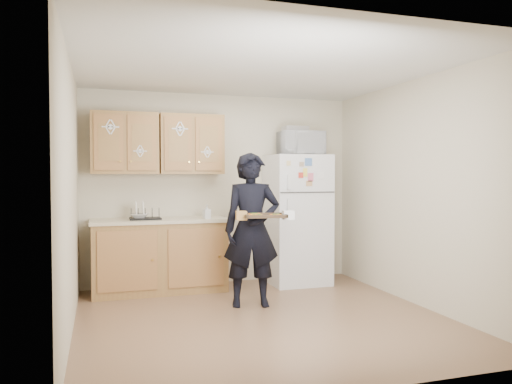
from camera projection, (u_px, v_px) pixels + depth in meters
floor at (263, 318)px, 5.00m from camera, size 3.60×3.60×0.00m
ceiling at (263, 67)px, 4.91m from camera, size 3.60×3.60×0.00m
wall_back at (221, 189)px, 6.67m from camera, size 3.60×0.04×2.50m
wall_front at (349, 204)px, 3.24m from camera, size 3.60×0.04×2.50m
wall_left at (70, 196)px, 4.42m from camera, size 0.04×3.60×2.50m
wall_right at (418, 192)px, 5.49m from camera, size 0.04×3.60×2.50m
refrigerator at (297, 219)px, 6.62m from camera, size 0.75×0.70×1.70m
base_cabinet at (160, 257)px, 6.14m from camera, size 1.60×0.60×0.86m
countertop at (160, 220)px, 6.12m from camera, size 1.64×0.64×0.04m
upper_cab_left at (125, 143)px, 6.10m from camera, size 0.80×0.33×0.75m
upper_cab_right at (191, 145)px, 6.35m from camera, size 0.80×0.33×0.75m
cereal_box at (324, 266)px, 7.02m from camera, size 0.20×0.07×0.32m
person at (252, 230)px, 5.46m from camera, size 0.68×0.51×1.68m
baking_tray at (265, 216)px, 5.19m from camera, size 0.49×0.39×0.04m
pizza_front_left at (256, 215)px, 5.11m from camera, size 0.14×0.14×0.02m
pizza_front_right at (276, 215)px, 5.13m from camera, size 0.14×0.14×0.02m
pizza_back_left at (254, 214)px, 5.25m from camera, size 0.14×0.14×0.02m
microwave at (301, 143)px, 6.54m from camera, size 0.56×0.38×0.31m
foil_pan at (295, 129)px, 6.54m from camera, size 0.32×0.23×0.07m
dish_rack at (145, 213)px, 6.04m from camera, size 0.37×0.28×0.15m
bowl at (139, 216)px, 6.02m from camera, size 0.23×0.23×0.05m
soap_bottle at (207, 212)px, 6.15m from camera, size 0.09×0.10×0.17m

